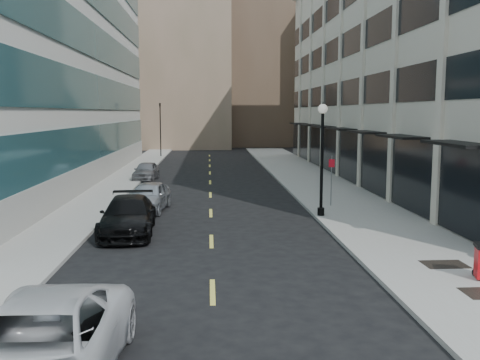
{
  "coord_description": "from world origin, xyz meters",
  "views": [
    {
      "loc": [
        -0.08,
        -12.74,
        5.1
      ],
      "look_at": [
        1.22,
        9.44,
        2.26
      ],
      "focal_mm": 40.0,
      "sensor_mm": 36.0,
      "label": 1
    }
  ],
  "objects": [
    {
      "name": "lamppost",
      "position": [
        5.3,
        12.33,
        3.35
      ],
      "size": [
        0.45,
        0.45,
        5.45
      ],
      "color": "black",
      "rests_on": "sidewalk_right"
    },
    {
      "name": "skyline_tan_near",
      "position": [
        -4.0,
        68.0,
        14.0
      ],
      "size": [
        14.0,
        18.0,
        28.0
      ],
      "primitive_type": "cube",
      "color": "#876C58",
      "rests_on": "ground"
    },
    {
      "name": "sidewalk_left",
      "position": [
        -6.5,
        20.0,
        0.07
      ],
      "size": [
        3.0,
        80.0,
        0.15
      ],
      "primitive_type": "cube",
      "color": "gray",
      "rests_on": "ground"
    },
    {
      "name": "road_centerline",
      "position": [
        0.0,
        17.0,
        0.01
      ],
      "size": [
        0.15,
        68.2,
        0.01
      ],
      "color": "#D8CC4C",
      "rests_on": "ground"
    },
    {
      "name": "skyline_brown",
      "position": [
        8.0,
        72.0,
        17.0
      ],
      "size": [
        12.0,
        16.0,
        34.0
      ],
      "primitive_type": "cube",
      "color": "brown",
      "rests_on": "ground"
    },
    {
      "name": "sign_post",
      "position": [
        6.4,
        14.99,
        1.84
      ],
      "size": [
        0.3,
        0.13,
        2.65
      ],
      "rotation": [
        0.0,
        0.0,
        -0.35
      ],
      "color": "slate",
      "rests_on": "sidewalk_right"
    },
    {
      "name": "car_black_pickup",
      "position": [
        -3.48,
        9.53,
        0.77
      ],
      "size": [
        2.43,
        5.43,
        1.55
      ],
      "primitive_type": "imported",
      "rotation": [
        0.0,
        0.0,
        0.05
      ],
      "color": "black",
      "rests_on": "ground"
    },
    {
      "name": "car_silver_sedan",
      "position": [
        -3.2,
        14.78,
        0.76
      ],
      "size": [
        2.28,
        4.64,
        1.52
      ],
      "primitive_type": "imported",
      "rotation": [
        0.0,
        0.0,
        -0.11
      ],
      "color": "#9B9FA4",
      "rests_on": "ground"
    },
    {
      "name": "skyline_stone",
      "position": [
        18.0,
        66.0,
        10.0
      ],
      "size": [
        10.0,
        14.0,
        20.0
      ],
      "primitive_type": "cube",
      "color": "beige",
      "rests_on": "ground"
    },
    {
      "name": "traffic_signal",
      "position": [
        -5.5,
        48.0,
        5.72
      ],
      "size": [
        0.66,
        0.66,
        6.98
      ],
      "color": "black",
      "rests_on": "ground"
    },
    {
      "name": "ground",
      "position": [
        0.0,
        0.0,
        0.0
      ],
      "size": [
        160.0,
        160.0,
        0.0
      ],
      "primitive_type": "plane",
      "color": "black",
      "rests_on": "ground"
    },
    {
      "name": "skyline_tan_far",
      "position": [
        -14.0,
        78.0,
        11.0
      ],
      "size": [
        12.0,
        14.0,
        22.0
      ],
      "primitive_type": "cube",
      "color": "#876C58",
      "rests_on": "ground"
    },
    {
      "name": "car_grey_sedan",
      "position": [
        -4.8,
        27.59,
        0.69
      ],
      "size": [
        1.92,
        4.16,
        1.38
      ],
      "primitive_type": "imported",
      "rotation": [
        0.0,
        0.0,
        -0.07
      ],
      "color": "slate",
      "rests_on": "ground"
    },
    {
      "name": "building_right",
      "position": [
        16.94,
        26.99,
        8.99
      ],
      "size": [
        15.3,
        46.5,
        18.25
      ],
      "color": "beige",
      "rests_on": "ground"
    },
    {
      "name": "car_white_van",
      "position": [
        -3.2,
        -3.3,
        0.82
      ],
      "size": [
        2.86,
        5.97,
        1.64
      ],
      "primitive_type": "imported",
      "rotation": [
        0.0,
        0.0,
        -0.02
      ],
      "color": "silver",
      "rests_on": "ground"
    },
    {
      "name": "sidewalk_right",
      "position": [
        7.5,
        20.0,
        0.07
      ],
      "size": [
        5.0,
        80.0,
        0.15
      ],
      "primitive_type": "cube",
      "color": "gray",
      "rests_on": "ground"
    },
    {
      "name": "grate_far",
      "position": [
        7.6,
        3.8,
        0.15
      ],
      "size": [
        1.4,
        1.0,
        0.01
      ],
      "primitive_type": "cube",
      "color": "black",
      "rests_on": "sidewalk_right"
    }
  ]
}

